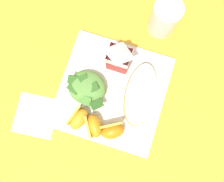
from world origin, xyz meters
TOP-DOWN VIEW (x-y plane):
  - ground at (0.00, 0.00)m, footprint 3.00×3.00m
  - white_plate at (0.00, 0.00)m, footprint 0.28×0.28m
  - cheesy_pizza_bread at (0.07, 0.01)m, footprint 0.09×0.18m
  - green_salad_pile at (-0.06, -0.01)m, footprint 0.11×0.10m
  - milk_carton at (-0.01, 0.08)m, footprint 0.06×0.05m
  - orange_wedge_front at (-0.06, -0.10)m, footprint 0.05×0.07m
  - orange_wedge_middle at (-0.02, -0.10)m, footprint 0.06×0.07m
  - orange_wedge_rear at (0.03, -0.10)m, footprint 0.07×0.06m
  - paper_napkin at (-0.18, -0.12)m, footprint 0.12×0.12m
  - drinking_clear_cup at (0.07, 0.23)m, footprint 0.08×0.08m

SIDE VIEW (x-z plane):
  - ground at x=0.00m, z-range 0.00..0.00m
  - paper_napkin at x=-0.18m, z-range 0.00..0.00m
  - white_plate at x=0.00m, z-range 0.00..0.02m
  - cheesy_pizza_bread at x=0.07m, z-range 0.02..0.05m
  - orange_wedge_front at x=-0.06m, z-range 0.02..0.06m
  - orange_wedge_middle at x=-0.02m, z-range 0.02..0.06m
  - orange_wedge_rear at x=0.03m, z-range 0.02..0.06m
  - green_salad_pile at x=-0.06m, z-range 0.01..0.06m
  - drinking_clear_cup at x=0.07m, z-range 0.00..0.10m
  - milk_carton at x=-0.01m, z-range 0.02..0.13m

